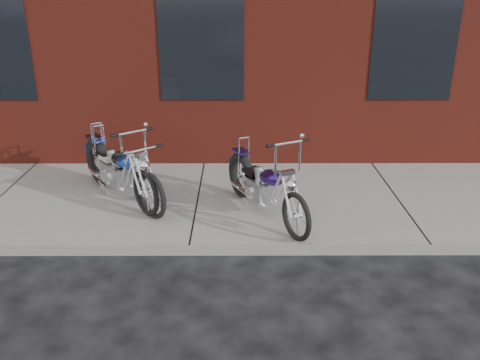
{
  "coord_description": "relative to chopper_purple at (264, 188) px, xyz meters",
  "views": [
    {
      "loc": [
        0.61,
        -5.54,
        3.21
      ],
      "look_at": [
        0.63,
        0.8,
        0.7
      ],
      "focal_mm": 38.0,
      "sensor_mm": 36.0,
      "label": 1
    }
  ],
  "objects": [
    {
      "name": "chopper_purple",
      "position": [
        0.0,
        0.0,
        0.0
      ],
      "size": [
        1.06,
        2.0,
        1.22
      ],
      "rotation": [
        0.0,
        0.0,
        -1.11
      ],
      "color": "black",
      "rests_on": "sidewalk"
    },
    {
      "name": "sidewalk",
      "position": [
        -0.97,
        0.62,
        -0.47
      ],
      "size": [
        22.0,
        3.0,
        0.15
      ],
      "primitive_type": "cube",
      "color": "#9B988E",
      "rests_on": "ground"
    },
    {
      "name": "ground",
      "position": [
        -0.97,
        -0.88,
        -0.54
      ],
      "size": [
        120.0,
        120.0,
        0.0
      ],
      "primitive_type": "plane",
      "color": "black",
      "rests_on": "ground"
    },
    {
      "name": "chopper_third",
      "position": [
        -2.16,
        0.67,
        0.02
      ],
      "size": [
        1.49,
        1.86,
        1.16
      ],
      "rotation": [
        0.0,
        0.0,
        -0.91
      ],
      "color": "black",
      "rests_on": "sidewalk"
    },
    {
      "name": "chopper_blue",
      "position": [
        -2.08,
        0.56,
        0.02
      ],
      "size": [
        1.54,
        1.81,
        0.99
      ],
      "rotation": [
        0.0,
        0.0,
        -0.87
      ],
      "color": "black",
      "rests_on": "sidewalk"
    }
  ]
}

